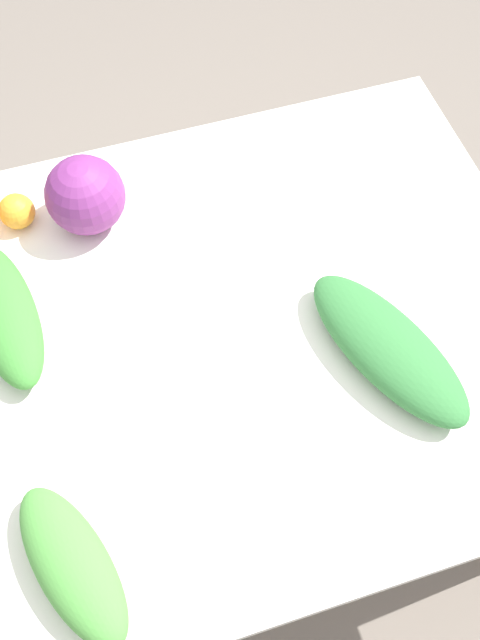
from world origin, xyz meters
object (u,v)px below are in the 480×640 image
Objects in this scene: greens_bunch_beet_tops at (388,348)px; greens_bunch_dandelion at (72,565)px; orange_2 at (17,211)px; cabbage_purple at (85,195)px; greens_bunch_kale at (4,314)px.

greens_bunch_dandelion is at bearing -161.73° from greens_bunch_beet_tops.
orange_2 is at bearing 88.34° from greens_bunch_dandelion.
cabbage_purple is 2.19× the size of orange_2.
cabbage_purple reaches higher than greens_bunch_kale.
greens_bunch_dandelion is at bearing -85.60° from greens_bunch_kale.
greens_bunch_kale is (-0.68, 0.29, 0.00)m from greens_bunch_beet_tops.
orange_2 is at bearing 76.27° from greens_bunch_kale.
greens_bunch_beet_tops reaches higher than greens_bunch_dandelion.
cabbage_purple reaches higher than orange_2.
greens_bunch_beet_tops is 0.74m from greens_bunch_kale.
cabbage_purple is 0.48× the size of greens_bunch_kale.
greens_bunch_beet_tops is at bearing 18.27° from greens_bunch_dandelion.
greens_bunch_kale is at bearing -103.73° from orange_2.
greens_bunch_kale is 1.17× the size of greens_bunch_dandelion.
greens_bunch_kale is 0.26m from orange_2.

